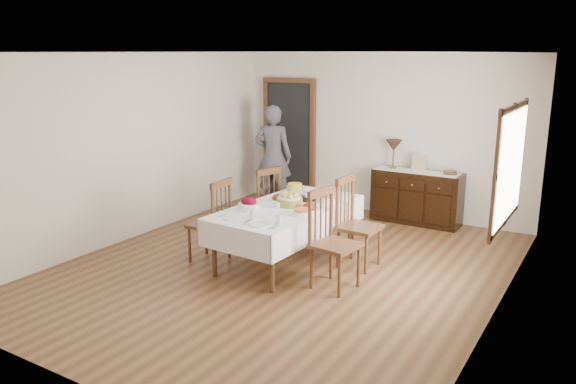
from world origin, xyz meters
The scene contains 26 objects.
ground centered at (0.00, 0.00, 0.00)m, with size 6.00×6.00×0.00m, color brown.
room_shell centered at (-0.15, 0.42, 1.64)m, with size 5.02×6.02×2.65m.
dining_table centered at (-0.09, 0.22, 0.64)m, with size 1.21×2.18×0.73m.
chair_left_near centered at (-0.90, -0.26, 0.54)m, with size 0.47×0.47×1.07m.
chair_left_far centered at (-0.84, 0.79, 0.53)m, with size 0.55×0.55×1.06m.
chair_right_near centered at (0.75, -0.20, 0.57)m, with size 0.53×0.53×1.13m.
chair_right_far centered at (0.71, 0.54, 0.57)m, with size 0.49×0.49×1.13m.
sideboard centered at (0.76, 2.72, 0.41)m, with size 1.37×0.50×0.82m.
person centered at (-1.69, 2.39, 0.94)m, with size 0.59×0.37×1.87m, color #51505C.
bread_basket centered at (-0.08, 0.27, 0.80)m, with size 0.33×0.33×0.17m.
egg_basket centered at (-0.02, 0.62, 0.77)m, with size 0.25×0.25×0.10m.
ham_platter_a centered at (-0.31, 0.39, 0.76)m, with size 0.30×0.30×0.11m.
ham_platter_b centered at (0.24, 0.21, 0.76)m, with size 0.30×0.30×0.11m.
beet_bowl centered at (-0.40, -0.16, 0.80)m, with size 0.27×0.27×0.16m.
carrot_bowl centered at (0.25, 0.67, 0.77)m, with size 0.25×0.25×0.10m.
pineapple_bowl centered at (-0.36, 0.88, 0.79)m, with size 0.23×0.23×0.13m.
casserole_dish centered at (0.28, -0.03, 0.77)m, with size 0.22×0.22×0.08m.
butter_dish centered at (-0.19, 0.10, 0.76)m, with size 0.15×0.10×0.07m.
setting_left centered at (-0.28, -0.51, 0.75)m, with size 0.43×0.31×0.10m.
setting_right centered at (0.11, -0.56, 0.75)m, with size 0.43×0.31×0.10m.
glass_far_a centered at (-0.20, 0.92, 0.78)m, with size 0.07×0.07×0.10m.
glass_far_b centered at (0.26, 0.92, 0.78)m, with size 0.06×0.06×0.11m.
runner centered at (0.75, 2.69, 0.83)m, with size 1.30×0.35×0.01m.
table_lamp centered at (0.35, 2.72, 1.18)m, with size 0.26×0.26×0.46m.
picture_frame centered at (0.77, 2.71, 0.96)m, with size 0.22×0.08×0.28m.
deco_bowl centered at (1.25, 2.74, 0.85)m, with size 0.20×0.20×0.06m.
Camera 1 is at (3.44, -5.57, 2.59)m, focal length 35.00 mm.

